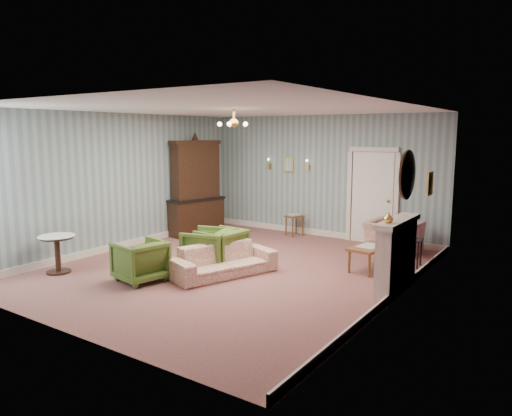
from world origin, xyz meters
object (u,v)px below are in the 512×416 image
Objects in this scene: dresser at (195,185)px; side_table_black at (412,253)px; pedestal_table at (58,254)px; wingback_chair at (394,232)px; olive_chair_a at (140,259)px; olive_chair_b at (208,246)px; coffee_table at (369,258)px; olive_chair_c at (221,246)px; fireplace at (396,255)px; sofa_chintz at (223,255)px.

dresser reaches higher than side_table_black.
wingback_chair is at bearing 47.01° from pedestal_table.
side_table_black is 0.77× the size of pedestal_table.
dresser reaches higher than olive_chair_a.
olive_chair_b reaches higher than coffee_table.
olive_chair_b is 1.54× the size of side_table_black.
olive_chair_c is 0.56× the size of fireplace.
sofa_chintz is (0.39, -0.44, -0.03)m from olive_chair_c.
olive_chair_b reaches higher than pedestal_table.
olive_chair_b is 3.92m from wingback_chair.
side_table_black is (0.63, -0.85, -0.18)m from wingback_chair.
dresser is (-4.67, -0.86, 0.78)m from wingback_chair.
fireplace reaches higher than pedestal_table.
dresser is at bearing 171.89° from coffee_table.
olive_chair_a is 5.19m from wingback_chair.
wingback_chair is at bearing 22.51° from dresser.
fireplace is at bearing 128.35° from olive_chair_a.
fireplace is 1.62m from side_table_black.
coffee_table is at bearing 99.18° from wingback_chair.
olive_chair_c is at bearing -146.29° from side_table_black.
olive_chair_c reaches higher than sofa_chintz.
fireplace is (3.73, 1.89, 0.20)m from olive_chair_a.
side_table_black is at bearing 37.75° from pedestal_table.
fireplace reaches higher than wingback_chair.
olive_chair_b is at bearing 172.57° from olive_chair_a.
side_table_black is at bearing 111.36° from olive_chair_b.
olive_chair_c is at bearing 42.67° from pedestal_table.
olive_chair_a is 1.45× the size of side_table_black.
olive_chair_b is at bearing -148.95° from coffee_table.
wingback_chair is (1.94, 3.27, 0.08)m from sofa_chintz.
olive_chair_c is 0.77× the size of wingback_chair.
pedestal_table is at bearing -63.26° from olive_chair_b.
sofa_chintz is 2.10× the size of coffee_table.
dresser is 4.62× the size of side_table_black.
dresser reaches higher than wingback_chair.
sofa_chintz is 3.53m from side_table_black.
side_table_black is at bearing 50.69° from coffee_table.
wingback_chair is at bearing -10.77° from sofa_chintz.
coffee_table is 1.30× the size of pedestal_table.
olive_chair_a is 1.12× the size of pedestal_table.
sofa_chintz is 2.97m from pedestal_table.
coffee_table is at bearing 123.18° from olive_chair_c.
pedestal_table is at bearing 53.57° from wingback_chair.
pedestal_table is at bearing -42.44° from olive_chair_c.
coffee_table is at bearing -129.31° from side_table_black.
coffee_table is at bearing -29.28° from sofa_chintz.
sofa_chintz is at bearing 53.74° from olive_chair_b.
olive_chair_b is at bearing -169.12° from fireplace.
wingback_chair is 4.81m from dresser.
dresser is at bearing -141.33° from olive_chair_a.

